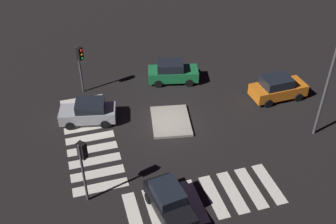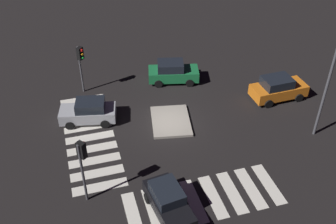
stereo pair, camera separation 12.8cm
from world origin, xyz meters
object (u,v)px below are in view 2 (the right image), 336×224
(street_lamp, at_px, (336,56))
(traffic_light_south, at_px, (81,59))
(car_silver, at_px, (88,112))
(traffic_island, at_px, (171,121))
(car_black, at_px, (168,202))
(car_green, at_px, (173,72))
(car_orange, at_px, (278,88))
(traffic_light_east, at_px, (82,158))

(street_lamp, bearing_deg, traffic_light_south, -123.71)
(car_silver, bearing_deg, traffic_island, 174.52)
(car_black, relative_size, traffic_light_south, 1.01)
(traffic_island, relative_size, car_green, 0.92)
(traffic_island, xyz_separation_m, car_orange, (-0.60, 8.54, 0.80))
(car_silver, distance_m, traffic_light_south, 4.37)
(traffic_light_south, distance_m, street_lamp, 17.30)
(car_orange, xyz_separation_m, traffic_light_south, (-4.94, -13.82, 2.02))
(traffic_light_south, xyz_separation_m, street_lamp, (9.45, 14.17, 3.02))
(car_black, bearing_deg, street_lamp, 99.83)
(car_silver, bearing_deg, car_black, 120.31)
(car_green, distance_m, traffic_light_south, 7.27)
(traffic_island, height_order, street_lamp, street_lamp)
(car_black, relative_size, street_lamp, 0.44)
(traffic_island, distance_m, traffic_light_east, 8.80)
(traffic_light_east, bearing_deg, car_orange, -18.75)
(car_green, bearing_deg, car_silver, -140.80)
(traffic_island, distance_m, traffic_light_south, 8.16)
(traffic_island, distance_m, car_silver, 5.74)
(traffic_island, relative_size, street_lamp, 0.44)
(car_orange, bearing_deg, traffic_light_south, 158.50)
(traffic_island, relative_size, car_silver, 0.96)
(car_orange, height_order, car_green, car_orange)
(car_orange, bearing_deg, street_lamp, -87.43)
(street_lamp, bearing_deg, traffic_island, -113.75)
(traffic_light_east, height_order, street_lamp, street_lamp)
(car_orange, bearing_deg, traffic_island, -177.79)
(traffic_light_east, relative_size, street_lamp, 0.45)
(traffic_island, bearing_deg, car_orange, 94.05)
(street_lamp, bearing_deg, traffic_light_east, -84.71)
(street_lamp, bearing_deg, car_silver, -111.41)
(car_green, xyz_separation_m, street_lamp, (9.04, 7.21, 5.07))
(traffic_island, height_order, car_green, car_green)
(traffic_light_south, height_order, street_lamp, street_lamp)
(traffic_island, bearing_deg, car_black, -17.54)
(car_silver, distance_m, street_lamp, 16.20)
(car_black, relative_size, traffic_light_east, 0.97)
(car_orange, relative_size, car_green, 0.99)
(car_orange, distance_m, traffic_light_east, 16.17)
(traffic_island, distance_m, street_lamp, 11.33)
(traffic_island, xyz_separation_m, traffic_light_south, (-5.54, -5.29, 2.82))
(traffic_light_east, bearing_deg, car_silver, 42.02)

